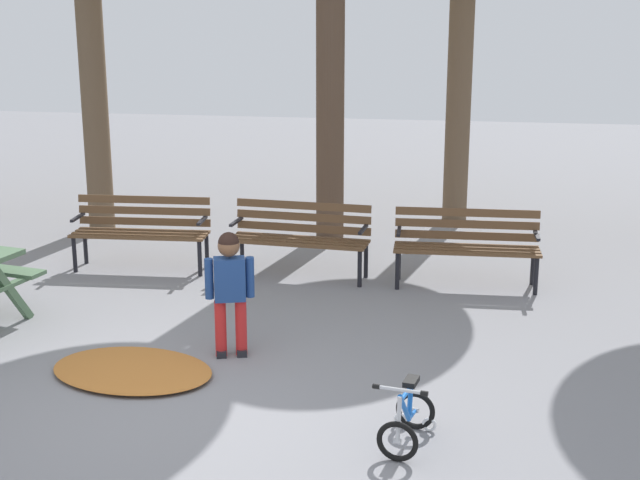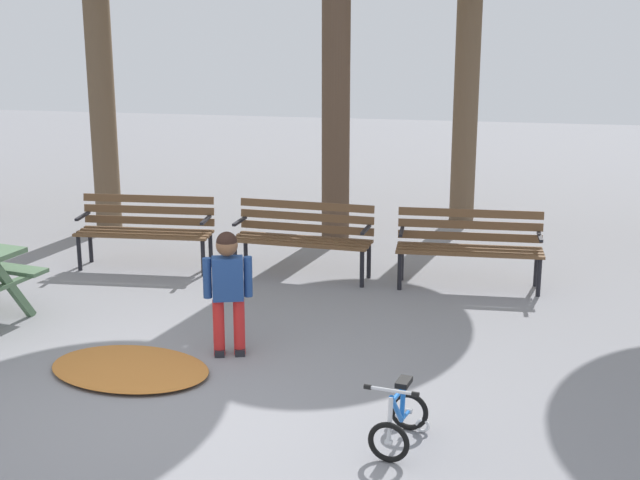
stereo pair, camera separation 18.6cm
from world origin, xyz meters
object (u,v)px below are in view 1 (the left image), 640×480
at_px(kids_bicycle, 407,419).
at_px(park_bench_far_left, 142,226).
at_px(park_bench_right, 467,241).
at_px(child_standing, 230,283).
at_px(park_bench_left, 300,233).

bearing_deg(kids_bicycle, park_bench_far_left, 131.33).
bearing_deg(park_bench_right, kids_bicycle, -95.30).
bearing_deg(child_standing, kids_bicycle, -40.16).
bearing_deg(park_bench_right, park_bench_left, 178.88).
relative_size(park_bench_left, child_standing, 1.42).
bearing_deg(park_bench_far_left, child_standing, -54.82).
distance_m(park_bench_left, child_standing, 2.50).
bearing_deg(park_bench_right, park_bench_far_left, 179.49).
relative_size(child_standing, kids_bicycle, 1.90).
distance_m(park_bench_right, child_standing, 3.20).
relative_size(park_bench_far_left, park_bench_right, 1.01).
height_order(park_bench_left, kids_bicycle, park_bench_left).
relative_size(park_bench_right, kids_bicycle, 2.68).
relative_size(park_bench_left, kids_bicycle, 2.70).
xyz_separation_m(park_bench_far_left, park_bench_right, (3.80, -0.03, 0.00)).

